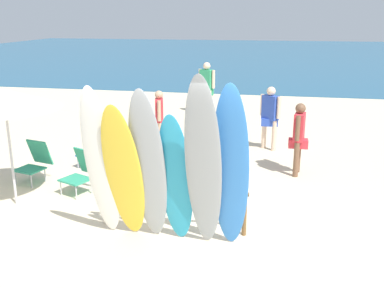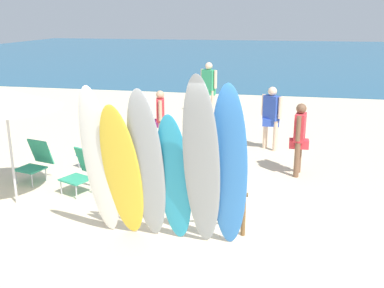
{
  "view_description": "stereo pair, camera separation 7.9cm",
  "coord_description": "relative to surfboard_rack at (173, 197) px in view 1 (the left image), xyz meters",
  "views": [
    {
      "loc": [
        1.51,
        -6.23,
        3.28
      ],
      "look_at": [
        0.0,
        1.52,
        0.96
      ],
      "focal_mm": 41.56,
      "sensor_mm": 36.0,
      "label": 1
    },
    {
      "loc": [
        1.58,
        -6.22,
        3.28
      ],
      "look_at": [
        0.0,
        1.52,
        0.96
      ],
      "focal_mm": 41.56,
      "sensor_mm": 36.0,
      "label": 2
    }
  ],
  "objects": [
    {
      "name": "surfboard_rack",
      "position": [
        0.0,
        0.0,
        0.0
      ],
      "size": [
        2.34,
        0.07,
        0.71
      ],
      "color": "brown",
      "rests_on": "ground"
    },
    {
      "name": "surfboard_grey_2",
      "position": [
        -0.22,
        -0.55,
        0.66
      ],
      "size": [
        0.51,
        0.71,
        2.39
      ],
      "primitive_type": "ellipsoid",
      "rotation": [
        0.26,
        0.0,
        -0.01
      ],
      "color": "#999EA3",
      "rests_on": "ground"
    },
    {
      "name": "surfboard_blue_5",
      "position": [
        0.94,
        -0.53,
        0.7
      ],
      "size": [
        0.52,
        0.62,
        2.48
      ],
      "primitive_type": "ellipsoid",
      "rotation": [
        0.22,
        0.0,
        -0.02
      ],
      "color": "#337AD1",
      "rests_on": "ground"
    },
    {
      "name": "beachgoer_near_rack",
      "position": [
        1.36,
        4.67,
        0.38
      ],
      "size": [
        0.5,
        0.4,
        1.58
      ],
      "rotation": [
        0.0,
        0.0,
        2.51
      ],
      "color": "beige",
      "rests_on": "ground"
    },
    {
      "name": "beach_chair_red",
      "position": [
        -2.07,
        1.16,
        -0.1
      ],
      "size": [
        0.71,
        0.78,
        0.84
      ],
      "rotation": [
        0.0,
        0.0,
        -0.4
      ],
      "color": "#B7B7BC",
      "rests_on": "ground"
    },
    {
      "name": "beach_chair_blue",
      "position": [
        -2.39,
        2.66,
        -0.11
      ],
      "size": [
        0.74,
        0.88,
        0.79
      ],
      "rotation": [
        0.0,
        0.0,
        -0.38
      ],
      "color": "#B7B7BC",
      "rests_on": "ground"
    },
    {
      "name": "surfboard_teal_3",
      "position": [
        0.15,
        -0.48,
        0.48
      ],
      "size": [
        0.54,
        0.55,
        2.03
      ],
      "primitive_type": "ellipsoid",
      "rotation": [
        0.22,
        0.0,
        -0.1
      ],
      "color": "#289EC6",
      "rests_on": "ground"
    },
    {
      "name": "beachgoer_strolling",
      "position": [
        -1.34,
        4.16,
        0.32
      ],
      "size": [
        0.39,
        0.55,
        1.49
      ],
      "rotation": [
        0.0,
        0.0,
        4.97
      ],
      "color": "tan",
      "rests_on": "ground"
    },
    {
      "name": "surfboard_white_0",
      "position": [
        -0.93,
        -0.55,
        0.67
      ],
      "size": [
        0.48,
        0.71,
        2.4
      ],
      "primitive_type": "ellipsoid",
      "rotation": [
        0.25,
        0.0,
        0.01
      ],
      "color": "white",
      "rests_on": "ground"
    },
    {
      "name": "beach_chair_striped",
      "position": [
        -3.24,
        1.53,
        -0.1
      ],
      "size": [
        0.64,
        0.75,
        0.83
      ],
      "rotation": [
        0.0,
        0.0,
        -0.25
      ],
      "color": "#B7B7BC",
      "rests_on": "ground"
    },
    {
      "name": "ocean_water",
      "position": [
        0.0,
        32.4,
        -0.53
      ],
      "size": [
        60.0,
        40.0,
        0.02
      ],
      "primitive_type": "cube",
      "color": "#235B7F",
      "rests_on": "ground"
    },
    {
      "name": "beach_umbrella",
      "position": [
        -3.0,
        0.4,
        1.37
      ],
      "size": [
        1.89,
        1.89,
        2.08
      ],
      "color": "silver",
      "rests_on": "ground"
    },
    {
      "name": "surfboard_grey_4",
      "position": [
        0.59,
        -0.69,
        0.78
      ],
      "size": [
        0.5,
        0.88,
        2.62
      ],
      "primitive_type": "ellipsoid",
      "rotation": [
        0.3,
        0.0,
        -0.01
      ],
      "color": "#999EA3",
      "rests_on": "ground"
    },
    {
      "name": "surfboard_yellow_1",
      "position": [
        -0.59,
        -0.57,
        0.55
      ],
      "size": [
        0.59,
        0.75,
        2.17
      ],
      "primitive_type": "ellipsoid",
      "rotation": [
        0.3,
        0.0,
        -0.05
      ],
      "color": "yellow",
      "rests_on": "ground"
    },
    {
      "name": "beachgoer_by_water",
      "position": [
        -0.83,
        8.34,
        0.48
      ],
      "size": [
        0.6,
        0.41,
        1.76
      ],
      "rotation": [
        0.0,
        0.0,
        2.64
      ],
      "color": "beige",
      "rests_on": "ground"
    },
    {
      "name": "beachgoer_photographing",
      "position": [
        1.99,
        2.94,
        0.35
      ],
      "size": [
        0.4,
        0.57,
        1.53
      ],
      "rotation": [
        0.0,
        0.0,
        1.41
      ],
      "color": "brown",
      "rests_on": "ground"
    },
    {
      "name": "ground",
      "position": [
        0.0,
        14.0,
        -0.54
      ],
      "size": [
        60.0,
        60.0,
        0.0
      ],
      "primitive_type": "plane",
      "color": "beige"
    }
  ]
}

